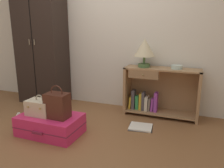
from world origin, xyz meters
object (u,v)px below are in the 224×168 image
wardrobe (41,41)px  handbag (57,105)px  bowl (177,67)px  open_book_on_floor (141,127)px  suitcase_large (50,125)px  bottle (19,121)px  table_lamp (145,49)px  train_case (40,107)px  bookshelf (158,92)px

wardrobe → handbag: (1.01, -1.06, -0.67)m
bowl → open_book_on_floor: bearing=-125.0°
suitcase_large → bottle: bearing=-180.0°
suitcase_large → handbag: size_ratio=1.91×
table_lamp → open_book_on_floor: 1.12m
handbag → bottle: (-0.63, 0.02, -0.30)m
wardrobe → table_lamp: size_ratio=5.15×
suitcase_large → handbag: (0.13, -0.02, 0.27)m
bottle → wardrobe: bearing=110.3°
handbag → bottle: bearing=178.1°
handbag → bottle: handbag is taller
bowl → train_case: 1.89m
bowl → handbag: 1.69m
suitcase_large → train_case: bearing=-167.7°
table_lamp → suitcase_large: (-0.90, -1.09, -0.87)m
bookshelf → wardrobe: bearing=-178.2°
suitcase_large → handbag: 0.31m
suitcase_large → bowl: bearing=38.6°
bottle → bookshelf: bearing=34.6°
bookshelf → table_lamp: table_lamp is taller
suitcase_large → bottle: (-0.49, -0.00, -0.03)m
suitcase_large → bottle: suitcase_large is taller
bookshelf → bowl: (0.25, -0.02, 0.40)m
open_book_on_floor → handbag: bearing=-145.8°
wardrobe → train_case: bearing=-54.5°
bookshelf → suitcase_large: bookshelf is taller
bottle → open_book_on_floor: (1.49, 0.57, -0.09)m
bookshelf → bowl: 0.47m
bottle → open_book_on_floor: bearing=20.8°
train_case → wardrobe: bearing=125.5°
table_lamp → handbag: size_ratio=1.04×
bowl → suitcase_large: bowl is taller
bowl → open_book_on_floor: (-0.36, -0.52, -0.74)m
bottle → open_book_on_floor: 1.60m
bowl → handbag: (-1.23, -1.11, -0.35)m
bottle → table_lamp: bearing=38.0°
wardrobe → suitcase_large: wardrobe is taller
bowl → wardrobe: bearing=-178.9°
wardrobe → handbag: wardrobe is taller
bookshelf → open_book_on_floor: bookshelf is taller
bowl → train_case: bowl is taller
wardrobe → bookshelf: size_ratio=1.98×
train_case → open_book_on_floor: bearing=28.0°
wardrobe → table_lamp: bearing=1.4°
table_lamp → train_case: bearing=-132.4°
bookshelf → bowl: bearing=-5.1°
suitcase_large → handbag: bearing=-8.7°
wardrobe → bottle: (0.39, -1.04, -0.97)m
bowl → open_book_on_floor: size_ratio=0.44×
handbag → open_book_on_floor: bearing=34.2°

